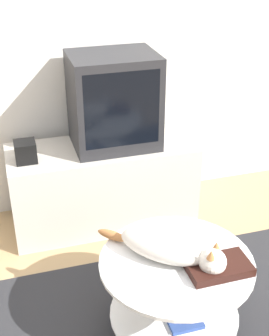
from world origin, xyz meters
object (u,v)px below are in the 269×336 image
at_px(dvd_box, 218,267).
at_px(cat, 169,248).
at_px(tv, 114,101).
at_px(speaker, 25,152).

height_order(dvd_box, cat, cat).
xyz_separation_m(tv, dvd_box, (0.16, -1.13, -0.35)).
bearing_deg(speaker, cat, -60.48).
bearing_deg(cat, speaker, 163.80).
distance_m(dvd_box, cat, 0.22).
height_order(tv, speaker, tv).
distance_m(tv, dvd_box, 1.20).
height_order(speaker, dvd_box, speaker).
relative_size(tv, cat, 1.16).
bearing_deg(cat, dvd_box, 6.88).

